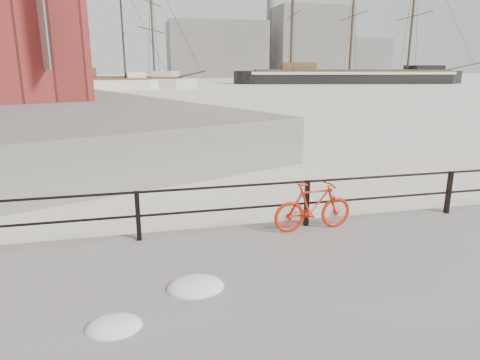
{
  "coord_description": "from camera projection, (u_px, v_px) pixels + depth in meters",
  "views": [
    {
      "loc": [
        -6.88,
        -8.25,
        3.67
      ],
      "look_at": [
        -4.57,
        1.5,
        1.0
      ],
      "focal_mm": 32.0,
      "sensor_mm": 36.0,
      "label": 1
    }
  ],
  "objects": [
    {
      "name": "schooner_left",
      "position": [
        89.0,
        90.0,
        69.13
      ],
      "size": [
        26.77,
        13.26,
        19.71
      ],
      "primitive_type": null,
      "rotation": [
        0.0,
        0.0,
        0.05
      ],
      "color": "silver",
      "rests_on": "ground"
    },
    {
      "name": "schooner_mid",
      "position": [
        116.0,
        88.0,
        74.71
      ],
      "size": [
        33.82,
        23.36,
        22.22
      ],
      "primitive_type": null,
      "rotation": [
        0.0,
        0.0,
        -0.36
      ],
      "color": "beige",
      "rests_on": "ground"
    },
    {
      "name": "industrial_mid",
      "position": [
        308.0,
        43.0,
        155.74
      ],
      "size": [
        26.0,
        20.0,
        24.0
      ],
      "primitive_type": "cube",
      "color": "gray",
      "rests_on": "ground"
    },
    {
      "name": "smokestack",
      "position": [
        271.0,
        14.0,
        154.98
      ],
      "size": [
        2.8,
        2.8,
        44.0
      ],
      "primitive_type": "cylinder",
      "color": "gray",
      "rests_on": "ground"
    },
    {
      "name": "guardrail",
      "position": [
        449.0,
        192.0,
        9.87
      ],
      "size": [
        28.0,
        0.1,
        1.0
      ],
      "primitive_type": null,
      "color": "black",
      "rests_on": "promenade"
    },
    {
      "name": "barque_black",
      "position": [
        348.0,
        84.0,
        94.91
      ],
      "size": [
        59.79,
        29.29,
        32.6
      ],
      "primitive_type": null,
      "rotation": [
        0.0,
        0.0,
        -0.19
      ],
      "color": "black",
      "rests_on": "ground"
    },
    {
      "name": "industrial_east",
      "position": [
        358.0,
        58.0,
        166.85
      ],
      "size": [
        20.0,
        16.0,
        14.0
      ],
      "primitive_type": "cube",
      "color": "gray",
      "rests_on": "ground"
    },
    {
      "name": "industrial_west",
      "position": [
        216.0,
        50.0,
        144.02
      ],
      "size": [
        32.0,
        18.0,
        18.0
      ],
      "primitive_type": "cube",
      "color": "gray",
      "rests_on": "ground"
    },
    {
      "name": "bicycle",
      "position": [
        313.0,
        206.0,
        8.84
      ],
      "size": [
        1.72,
        0.34,
        1.03
      ],
      "primitive_type": "imported",
      "rotation": [
        0.0,
        0.0,
        0.05
      ],
      "color": "red",
      "rests_on": "promenade"
    },
    {
      "name": "ground",
      "position": [
        440.0,
        225.0,
        10.23
      ],
      "size": [
        400.0,
        400.0,
        0.0
      ],
      "primitive_type": "plane",
      "color": "white",
      "rests_on": "ground"
    }
  ]
}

